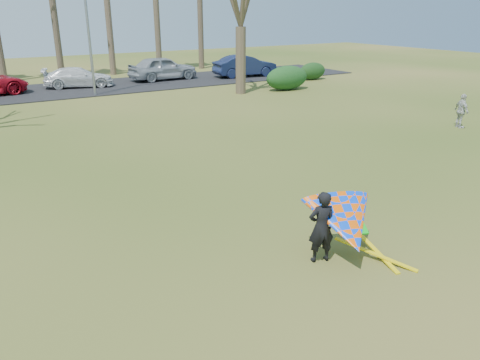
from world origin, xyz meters
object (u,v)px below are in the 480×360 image
car_3 (78,77)px  pedestrian_b (461,111)px  car_4 (163,68)px  kite_flyer (344,224)px  car_5 (245,66)px  streetlight (90,18)px

car_3 → pedestrian_b: (11.52, -20.36, 0.04)m
car_4 → kite_flyer: kite_flyer is taller
car_3 → car_5: size_ratio=0.91×
car_4 → pedestrian_b: 21.28m
car_5 → kite_flyer: 28.23m
pedestrian_b → car_4: bearing=35.6°
streetlight → car_3: bearing=93.5°
car_5 → pedestrian_b: 18.96m
car_5 → kite_flyer: bearing=158.5°
car_4 → streetlight: bearing=119.1°
streetlight → car_4: streetlight is taller
pedestrian_b → kite_flyer: kite_flyer is taller
kite_flyer → car_4: bearing=74.6°
streetlight → car_5: streetlight is taller
car_4 → pedestrian_b: bearing=-168.6°
car_4 → car_5: car_4 is taller
car_4 → pedestrian_b: size_ratio=3.33×
car_4 → car_5: bearing=-108.2°
streetlight → pedestrian_b: 20.62m
kite_flyer → car_5: bearing=61.7°
car_3 → pedestrian_b: size_ratio=2.97×
car_4 → pedestrian_b: car_4 is taller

